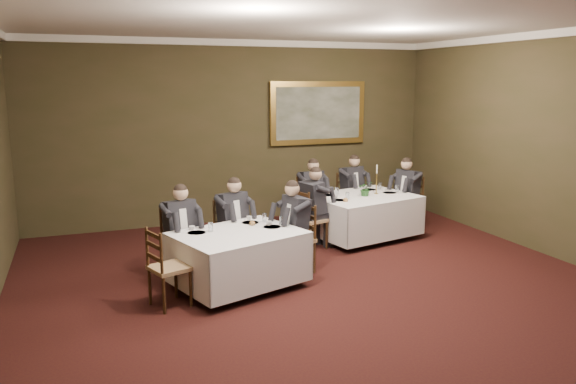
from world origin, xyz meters
TOP-DOWN VIEW (x-y plane):
  - ground at (0.00, 0.00)m, footprint 10.00×10.00m
  - ceiling at (0.00, 0.00)m, footprint 8.00×10.00m
  - back_wall at (0.00, 5.00)m, footprint 8.00×0.10m
  - crown_molding at (0.00, 0.00)m, footprint 8.00×10.00m
  - table_main at (1.69, 2.94)m, footprint 2.02×1.70m
  - table_second at (-1.01, 1.38)m, footprint 1.92×1.67m
  - chair_main_backleft at (1.03, 3.73)m, footprint 0.47×0.45m
  - diner_main_backleft at (1.03, 3.71)m, footprint 0.44×0.51m
  - chair_main_backright at (1.95, 3.93)m, footprint 0.53×0.52m
  - diner_main_backright at (1.95, 3.92)m, footprint 0.51×0.57m
  - chair_main_endleft at (0.59, 2.70)m, footprint 0.51×0.53m
  - diner_main_endleft at (0.61, 2.70)m, footprint 0.56×0.50m
  - chair_main_endright at (2.78, 3.19)m, footprint 0.54×0.55m
  - diner_main_endright at (2.77, 3.19)m, footprint 0.58×0.53m
  - chair_sec_backleft at (-1.68, 2.03)m, footprint 0.53×0.52m
  - diner_sec_backleft at (-1.68, 2.02)m, footprint 0.51×0.57m
  - chair_sec_backright at (-0.85, 2.30)m, footprint 0.55×0.53m
  - diner_sec_backright at (-0.85, 2.29)m, footprint 0.53×0.58m
  - chair_sec_endright at (-0.04, 1.69)m, footprint 0.50×0.52m
  - diner_sec_endright at (-0.05, 1.69)m, footprint 0.55×0.49m
  - chair_sec_endleft at (-1.99, 1.06)m, footprint 0.54×0.55m
  - centerpiece at (1.72, 2.92)m, footprint 0.29×0.27m
  - candlestick at (1.99, 3.02)m, footprint 0.08×0.08m
  - place_setting_table_main at (1.19, 3.23)m, footprint 0.33×0.31m
  - place_setting_table_second at (-1.48, 1.59)m, footprint 0.33×0.31m
  - painting at (1.69, 4.94)m, footprint 2.05×0.09m

SIDE VIEW (x-z plane):
  - ground at x=0.00m, z-range 0.00..0.00m
  - chair_main_backleft at x=1.03m, z-range -0.22..0.78m
  - chair_main_backright at x=1.95m, z-range -0.22..0.78m
  - chair_main_endleft at x=0.59m, z-range -0.22..0.78m
  - chair_main_endright at x=2.78m, z-range -0.22..0.78m
  - chair_sec_backleft at x=-1.68m, z-range -0.22..0.78m
  - chair_sec_backright at x=-0.85m, z-range -0.22..0.78m
  - chair_sec_endright at x=-0.04m, z-range -0.22..0.78m
  - chair_sec_endleft at x=-1.99m, z-range -0.22..0.78m
  - table_second at x=-1.01m, z-range 0.12..0.78m
  - table_main at x=1.69m, z-range 0.12..0.78m
  - diner_main_backleft at x=1.03m, z-range -0.16..1.19m
  - diner_main_backright at x=1.95m, z-range -0.16..1.19m
  - diner_main_endleft at x=0.61m, z-range -0.16..1.19m
  - diner_main_endright at x=2.77m, z-range -0.16..1.19m
  - diner_sec_backleft at x=-1.68m, z-range -0.16..1.19m
  - diner_sec_backright at x=-0.85m, z-range -0.16..1.19m
  - diner_sec_endright at x=-0.05m, z-range -0.16..1.19m
  - place_setting_table_main at x=1.19m, z-range 0.73..0.87m
  - place_setting_table_second at x=-1.48m, z-range 0.73..0.87m
  - centerpiece at x=1.72m, z-range 0.77..1.04m
  - candlestick at x=1.99m, z-range 0.69..1.23m
  - back_wall at x=0.00m, z-range 0.00..3.50m
  - painting at x=1.69m, z-range 1.46..2.73m
  - crown_molding at x=0.00m, z-range 3.38..3.50m
  - ceiling at x=0.00m, z-range 3.45..3.55m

